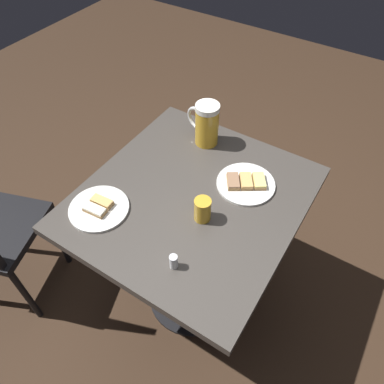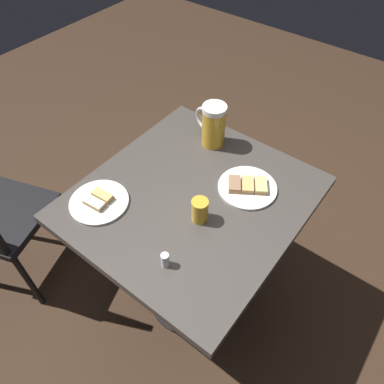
{
  "view_description": "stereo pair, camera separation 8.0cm",
  "coord_description": "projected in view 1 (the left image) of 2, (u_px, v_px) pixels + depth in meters",
  "views": [
    {
      "loc": [
        0.74,
        0.47,
        1.78
      ],
      "look_at": [
        0.0,
        0.0,
        0.79
      ],
      "focal_mm": 34.49,
      "sensor_mm": 36.0,
      "label": 1
    },
    {
      "loc": [
        0.7,
        0.54,
        1.78
      ],
      "look_at": [
        0.0,
        0.0,
        0.79
      ],
      "focal_mm": 34.49,
      "sensor_mm": 36.0,
      "label": 2
    }
  ],
  "objects": [
    {
      "name": "beer_glass_small",
      "position": [
        203.0,
        210.0,
        1.23
      ],
      "size": [
        0.06,
        0.06,
        0.09
      ],
      "primitive_type": "cylinder",
      "color": "gold",
      "rests_on": "cafe_table"
    },
    {
      "name": "beer_mug",
      "position": [
        206.0,
        124.0,
        1.47
      ],
      "size": [
        0.1,
        0.16,
        0.18
      ],
      "color": "gold",
      "rests_on": "cafe_table"
    },
    {
      "name": "plate_far",
      "position": [
        99.0,
        208.0,
        1.29
      ],
      "size": [
        0.21,
        0.21,
        0.03
      ],
      "color": "white",
      "rests_on": "cafe_table"
    },
    {
      "name": "salt_shaker",
      "position": [
        174.0,
        262.0,
        1.12
      ],
      "size": [
        0.03,
        0.03,
        0.05
      ],
      "primitive_type": "cylinder",
      "color": "silver",
      "rests_on": "cafe_table"
    },
    {
      "name": "ground_plane",
      "position": [
        192.0,
        294.0,
        1.91
      ],
      "size": [
        6.0,
        6.0,
        0.0
      ],
      "primitive_type": "plane",
      "color": "#382619"
    },
    {
      "name": "plate_near",
      "position": [
        246.0,
        183.0,
        1.36
      ],
      "size": [
        0.22,
        0.22,
        0.03
      ],
      "color": "white",
      "rests_on": "cafe_table"
    },
    {
      "name": "cafe_table",
      "position": [
        192.0,
        222.0,
        1.45
      ],
      "size": [
        0.82,
        0.76,
        0.77
      ],
      "color": "black",
      "rests_on": "ground_plane"
    }
  ]
}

